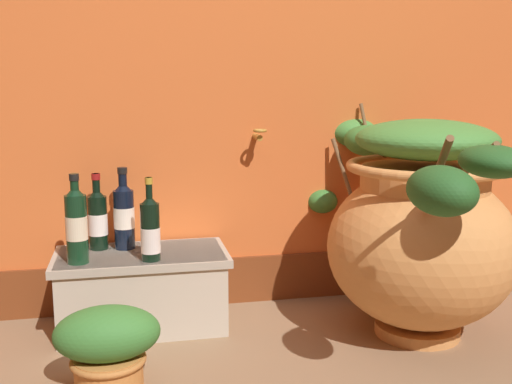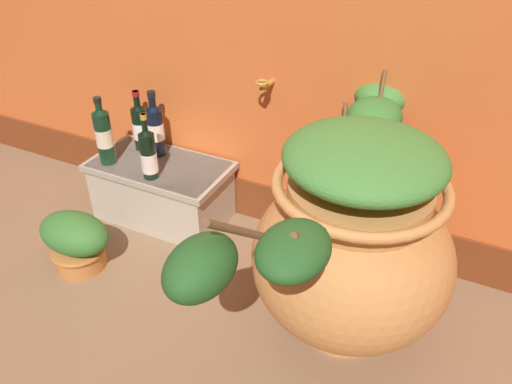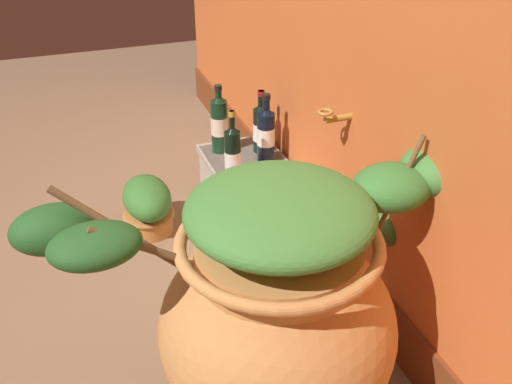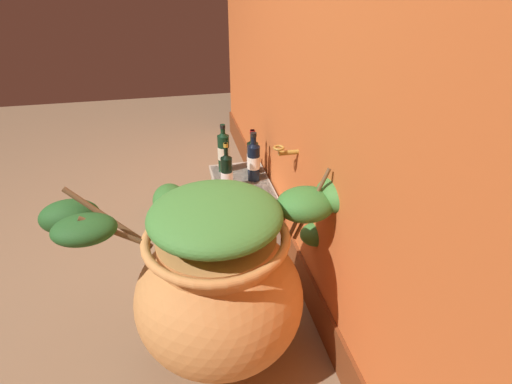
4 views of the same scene
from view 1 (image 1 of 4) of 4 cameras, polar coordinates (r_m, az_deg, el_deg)
terracotta_urn at (r=2.31m, az=15.13°, el=-3.14°), size 0.69×1.31×0.85m
stone_ledge at (r=2.40m, az=-10.66°, el=-8.74°), size 0.65×0.36×0.30m
wine_bottle_left at (r=2.41m, az=-12.33°, el=-1.96°), size 0.08×0.08×0.32m
wine_bottle_middle at (r=2.23m, az=-9.93°, el=-3.45°), size 0.07×0.07×0.31m
wine_bottle_right at (r=2.25m, az=-16.56°, el=-2.82°), size 0.08×0.08×0.32m
wine_bottle_back at (r=2.43m, az=-14.68°, el=-2.35°), size 0.07×0.07×0.30m
potted_shrub at (r=1.98m, az=-13.80°, el=-13.82°), size 0.33×0.24×0.26m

